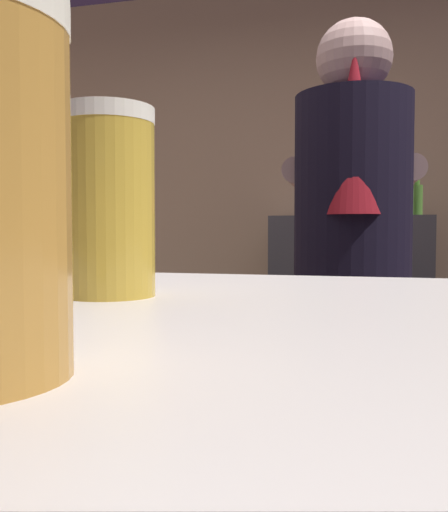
{
  "coord_description": "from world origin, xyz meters",
  "views": [
    {
      "loc": [
        0.34,
        -1.4,
        1.11
      ],
      "look_at": [
        0.18,
        -0.75,
        1.08
      ],
      "focal_mm": 37.94,
      "sensor_mm": 36.0,
      "label": 1
    }
  ],
  "objects_px": {
    "bartender": "(352,268)",
    "pint_glass_near": "(109,203)",
    "mini_fridge": "(0,323)",
    "chefs_knife": "(433,293)",
    "bottle_vinegar": "(417,198)",
    "bottle_hot_sauce": "(334,204)",
    "bottle_olive_oil": "(409,200)",
    "mixing_bowl": "(158,282)"
  },
  "relations": [
    {
      "from": "bartender",
      "to": "chefs_knife",
      "type": "relative_size",
      "value": 7.17
    },
    {
      "from": "mini_fridge",
      "to": "chefs_knife",
      "type": "relative_size",
      "value": 4.03
    },
    {
      "from": "bottle_hot_sauce",
      "to": "bottle_vinegar",
      "type": "xyz_separation_m",
      "value": [
        0.48,
        0.07,
        0.03
      ]
    },
    {
      "from": "mixing_bowl",
      "to": "bottle_hot_sauce",
      "type": "relative_size",
      "value": 0.99
    },
    {
      "from": "bartender",
      "to": "bottle_hot_sauce",
      "type": "height_order",
      "value": "bartender"
    },
    {
      "from": "chefs_knife",
      "to": "bottle_olive_oil",
      "type": "bearing_deg",
      "value": 85.73
    },
    {
      "from": "bottle_hot_sauce",
      "to": "bottle_vinegar",
      "type": "distance_m",
      "value": 0.48
    },
    {
      "from": "chefs_knife",
      "to": "pint_glass_near",
      "type": "distance_m",
      "value": 1.73
    },
    {
      "from": "chefs_knife",
      "to": "bottle_hot_sauce",
      "type": "height_order",
      "value": "bottle_hot_sauce"
    },
    {
      "from": "bartender",
      "to": "mixing_bowl",
      "type": "xyz_separation_m",
      "value": [
        -0.75,
        0.36,
        -0.09
      ]
    },
    {
      "from": "bottle_olive_oil",
      "to": "bottle_hot_sauce",
      "type": "distance_m",
      "value": 0.42
    },
    {
      "from": "bartender",
      "to": "mixing_bowl",
      "type": "relative_size",
      "value": 9.48
    },
    {
      "from": "chefs_knife",
      "to": "bartender",
      "type": "bearing_deg",
      "value": -128.06
    },
    {
      "from": "pint_glass_near",
      "to": "bottle_hot_sauce",
      "type": "xyz_separation_m",
      "value": [
        0.05,
        2.91,
        0.13
      ]
    },
    {
      "from": "mini_fridge",
      "to": "bottle_olive_oil",
      "type": "xyz_separation_m",
      "value": [
        2.63,
        0.11,
        0.8
      ]
    },
    {
      "from": "chefs_knife",
      "to": "bottle_hot_sauce",
      "type": "distance_m",
      "value": 1.38
    },
    {
      "from": "mixing_bowl",
      "to": "bottle_olive_oil",
      "type": "relative_size",
      "value": 0.8
    },
    {
      "from": "bartender",
      "to": "pint_glass_near",
      "type": "distance_m",
      "value": 1.26
    },
    {
      "from": "mini_fridge",
      "to": "bottle_vinegar",
      "type": "bearing_deg",
      "value": 4.49
    },
    {
      "from": "bartender",
      "to": "pint_glass_near",
      "type": "bearing_deg",
      "value": 170.42
    },
    {
      "from": "bottle_olive_oil",
      "to": "bottle_hot_sauce",
      "type": "relative_size",
      "value": 1.23
    },
    {
      "from": "bartender",
      "to": "bottle_hot_sauce",
      "type": "distance_m",
      "value": 1.69
    },
    {
      "from": "mini_fridge",
      "to": "mixing_bowl",
      "type": "distance_m",
      "value": 2.01
    },
    {
      "from": "pint_glass_near",
      "to": "bottle_vinegar",
      "type": "relative_size",
      "value": 0.57
    },
    {
      "from": "mixing_bowl",
      "to": "bottle_vinegar",
      "type": "xyz_separation_m",
      "value": [
        1.1,
        1.37,
        0.39
      ]
    },
    {
      "from": "bottle_vinegar",
      "to": "bottle_olive_oil",
      "type": "bearing_deg",
      "value": -117.85
    },
    {
      "from": "chefs_knife",
      "to": "bottle_olive_oil",
      "type": "height_order",
      "value": "bottle_olive_oil"
    },
    {
      "from": "chefs_knife",
      "to": "bottle_vinegar",
      "type": "distance_m",
      "value": 1.39
    },
    {
      "from": "mixing_bowl",
      "to": "bottle_olive_oil",
      "type": "distance_m",
      "value": 1.69
    },
    {
      "from": "mini_fridge",
      "to": "bottle_olive_oil",
      "type": "relative_size",
      "value": 4.28
    },
    {
      "from": "bottle_vinegar",
      "to": "bottle_hot_sauce",
      "type": "bearing_deg",
      "value": -172.18
    },
    {
      "from": "pint_glass_near",
      "to": "bottle_hot_sauce",
      "type": "relative_size",
      "value": 0.8
    },
    {
      "from": "bottle_vinegar",
      "to": "chefs_knife",
      "type": "bearing_deg",
      "value": -93.07
    },
    {
      "from": "bottle_olive_oil",
      "to": "bottle_vinegar",
      "type": "height_order",
      "value": "bottle_vinegar"
    },
    {
      "from": "pint_glass_near",
      "to": "bottle_olive_oil",
      "type": "height_order",
      "value": "bottle_olive_oil"
    },
    {
      "from": "mini_fridge",
      "to": "chefs_knife",
      "type": "distance_m",
      "value": 2.87
    },
    {
      "from": "mini_fridge",
      "to": "mixing_bowl",
      "type": "xyz_separation_m",
      "value": [
        1.58,
        -1.16,
        0.42
      ]
    },
    {
      "from": "mixing_bowl",
      "to": "pint_glass_near",
      "type": "distance_m",
      "value": 1.71
    },
    {
      "from": "bartender",
      "to": "bottle_hot_sauce",
      "type": "relative_size",
      "value": 9.37
    },
    {
      "from": "chefs_knife",
      "to": "bottle_vinegar",
      "type": "height_order",
      "value": "bottle_vinegar"
    },
    {
      "from": "mixing_bowl",
      "to": "chefs_knife",
      "type": "distance_m",
      "value": 1.03
    },
    {
      "from": "bartender",
      "to": "bottle_olive_oil",
      "type": "xyz_separation_m",
      "value": [
        0.3,
        1.63,
        0.29
      ]
    }
  ]
}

